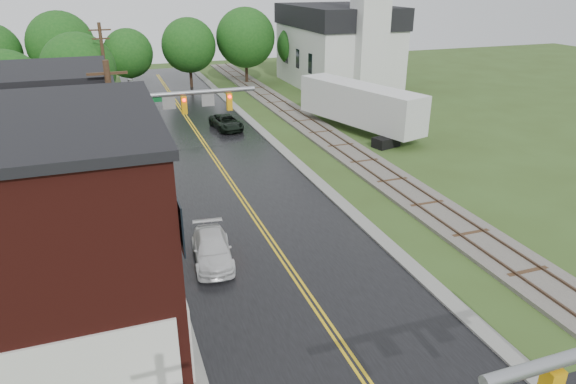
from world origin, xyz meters
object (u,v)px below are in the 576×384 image
church (342,38)px  suv_dark (226,122)px  pickup_white (212,249)px  semi_trailer (360,104)px  tree_left_e (81,71)px  traffic_signal_far (172,115)px  tree_left_c (9,92)px  utility_pole_b (117,150)px  utility_pole_c (106,75)px

church → suv_dark: size_ratio=4.50×
pickup_white → semi_trailer: 24.34m
suv_dark → semi_trailer: bearing=-29.3°
tree_left_e → pickup_white: tree_left_e is taller
traffic_signal_far → church: bearing=48.7°
tree_left_c → suv_dark: (16.54, 0.25, -3.90)m
utility_pole_b → tree_left_e: (-2.05, 23.90, 0.09)m
tree_left_e → semi_trailer: tree_left_e is taller
church → tree_left_c: (-33.85, -13.84, -1.32)m
tree_left_e → utility_pole_b: bearing=-85.1°
suv_dark → pickup_white: size_ratio=1.03×
church → pickup_white: church is taller
suv_dark → pickup_white: pickup_white is taller
utility_pole_b → tree_left_c: utility_pole_b is taller
tree_left_e → semi_trailer: 24.65m
traffic_signal_far → tree_left_c: (-10.38, 12.90, -0.46)m
suv_dark → traffic_signal_far: bearing=-121.8°
church → pickup_white: (-23.20, -35.72, -5.21)m
utility_pole_b → pickup_white: size_ratio=2.09×
church → suv_dark: (-17.31, -13.59, -5.22)m
church → utility_pole_b: church is taller
traffic_signal_far → pickup_white: size_ratio=1.70×
utility_pole_b → tree_left_e: 23.99m
utility_pole_c → suv_dark: (9.49, -3.85, -4.10)m
tree_left_c → traffic_signal_far: bearing=-51.2°
utility_pole_b → tree_left_c: 19.24m
utility_pole_c → tree_left_c: utility_pole_c is taller
tree_left_e → pickup_white: bearing=-78.6°
church → suv_dark: church is taller
tree_left_c → utility_pole_c: bearing=30.2°
tree_left_c → semi_trailer: (27.30, -4.22, -2.13)m
utility_pole_b → tree_left_e: bearing=94.9°
tree_left_c → tree_left_e: 7.82m
utility_pole_b → suv_dark: size_ratio=2.03×
tree_left_c → suv_dark: 17.00m
church → traffic_signal_far: church is taller
traffic_signal_far → suv_dark: 15.16m
suv_dark → utility_pole_b: bearing=-124.3°
utility_pole_c → traffic_signal_far: bearing=-78.9°
tree_left_c → tree_left_e: size_ratio=0.94×
church → suv_dark: bearing=-141.9°
church → utility_pole_c: 28.54m
utility_pole_b → suv_dark: bearing=62.4°
traffic_signal_far → utility_pole_c: (-3.33, 17.00, -0.25)m
utility_pole_c → semi_trailer: 22.02m
utility_pole_c → semi_trailer: bearing=-22.3°
traffic_signal_far → tree_left_c: size_ratio=0.96×
traffic_signal_far → suv_dark: traffic_signal_far is taller
suv_dark → semi_trailer: (10.76, -4.47, 1.76)m
tree_left_c → semi_trailer: bearing=-8.8°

